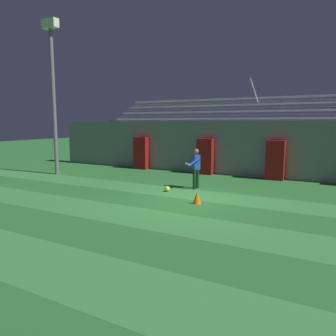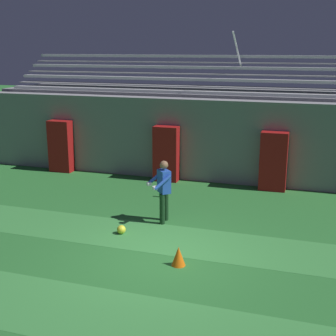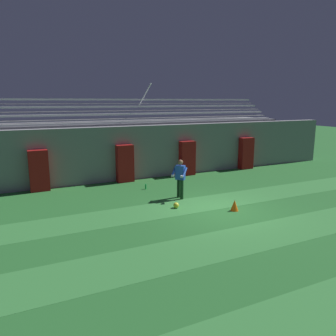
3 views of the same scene
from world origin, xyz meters
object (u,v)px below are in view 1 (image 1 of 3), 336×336
object	(u,v)px
soccer_ball	(167,189)
water_bottle	(198,177)
floodlight_pole	(53,78)
padding_pillar_gate_left	(205,156)
padding_pillar_gate_right	(275,160)
traffic_cone	(197,198)
goalkeeper	(196,166)
padding_pillar_far_left	(141,153)

from	to	relation	value
soccer_ball	water_bottle	bearing A→B (deg)	90.63
floodlight_pole	water_bottle	distance (m)	9.01
padding_pillar_gate_left	water_bottle	distance (m)	2.04
padding_pillar_gate_right	water_bottle	distance (m)	3.79
traffic_cone	soccer_ball	bearing A→B (deg)	146.40
goalkeeper	soccer_ball	world-z (taller)	goalkeeper
soccer_ball	traffic_cone	xyz separation A→B (m)	(1.85, -1.23, 0.10)
padding_pillar_gate_left	floodlight_pole	bearing A→B (deg)	-150.47
soccer_ball	traffic_cone	bearing A→B (deg)	-33.60
padding_pillar_gate_left	padding_pillar_gate_right	world-z (taller)	same
floodlight_pole	traffic_cone	xyz separation A→B (m)	(9.17, -2.24, -4.79)
goalkeeper	traffic_cone	distance (m)	2.67
padding_pillar_gate_right	traffic_cone	xyz separation A→B (m)	(-1.33, -6.14, -0.74)
floodlight_pole	traffic_cone	distance (m)	10.58
padding_pillar_gate_right	floodlight_pole	xyz separation A→B (m)	(-10.50, -3.90, 4.05)
floodlight_pole	padding_pillar_gate_right	bearing A→B (deg)	20.38
floodlight_pole	padding_pillar_far_left	bearing A→B (deg)	54.44
floodlight_pole	goalkeeper	size ratio (longest dim) A/B	4.72
traffic_cone	padding_pillar_far_left	bearing A→B (deg)	136.11
padding_pillar_gate_left	padding_pillar_far_left	size ratio (longest dim) A/B	1.00
padding_pillar_gate_left	traffic_cone	world-z (taller)	padding_pillar_gate_left
padding_pillar_far_left	soccer_ball	bearing A→B (deg)	-47.29
water_bottle	floodlight_pole	bearing A→B (deg)	-164.06
padding_pillar_far_left	floodlight_pole	bearing A→B (deg)	-125.56
padding_pillar_gate_left	goalkeeper	world-z (taller)	padding_pillar_gate_left
padding_pillar_far_left	floodlight_pole	distance (m)	6.28
water_bottle	padding_pillar_gate_right	bearing A→B (deg)	29.51
soccer_ball	water_bottle	xyz separation A→B (m)	(-0.03, 3.09, 0.01)
floodlight_pole	water_bottle	size ratio (longest dim) A/B	32.85
traffic_cone	water_bottle	size ratio (longest dim) A/B	1.75
padding_pillar_gate_right	goalkeeper	xyz separation A→B (m)	(-2.44, -3.82, 0.00)
soccer_ball	traffic_cone	world-z (taller)	traffic_cone
padding_pillar_gate_right	soccer_ball	xyz separation A→B (m)	(-3.18, -4.91, -0.84)
goalkeeper	water_bottle	bearing A→B (deg)	111.15
padding_pillar_far_left	goalkeeper	distance (m)	6.51
padding_pillar_gate_left	floodlight_pole	world-z (taller)	floodlight_pole
traffic_cone	padding_pillar_gate_left	bearing A→B (deg)	110.38
floodlight_pole	goalkeeper	xyz separation A→B (m)	(8.06, 0.08, -4.04)
padding_pillar_far_left	floodlight_pole	size ratio (longest dim) A/B	0.24
padding_pillar_gate_left	water_bottle	world-z (taller)	padding_pillar_gate_left
padding_pillar_far_left	water_bottle	world-z (taller)	padding_pillar_far_left
padding_pillar_far_left	goalkeeper	size ratio (longest dim) A/B	1.14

